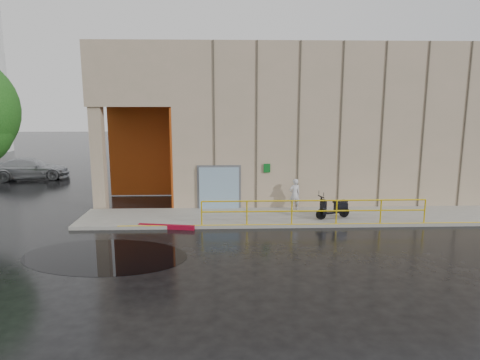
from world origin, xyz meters
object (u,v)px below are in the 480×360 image
(scooter, at_px, (334,202))
(car_c, at_px, (30,169))
(person, at_px, (295,194))
(red_curb, at_px, (166,227))

(scooter, xyz_separation_m, car_c, (-18.00, 10.95, -0.15))
(person, xyz_separation_m, car_c, (-16.53, 9.40, -0.18))
(person, bearing_deg, red_curb, 5.72)
(person, height_order, red_curb, person)
(person, xyz_separation_m, red_curb, (-5.78, -2.39, -0.81))
(car_c, bearing_deg, scooter, -132.65)
(car_c, bearing_deg, person, -130.97)
(person, xyz_separation_m, scooter, (1.48, -1.55, -0.03))
(car_c, bearing_deg, red_curb, -148.99)
(red_curb, distance_m, car_c, 15.96)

